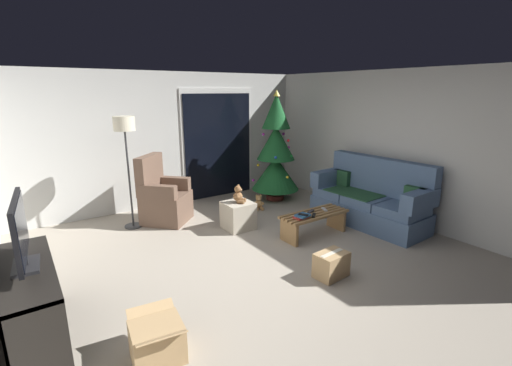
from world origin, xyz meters
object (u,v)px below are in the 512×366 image
Objects in this scene: couch at (371,200)px; book_stack at (302,216)px; cell_phone at (303,215)px; cardboard_box_open_near_shelf at (157,341)px; remote_graphite at (311,211)px; teddy_bear_honey_by_tree at (259,203)px; ottoman at (238,215)px; cardboard_box_taped_mid_floor at (331,265)px; remote_silver at (324,209)px; christmas_tree at (276,153)px; armchair at (163,198)px; television at (21,233)px; coffee_table at (314,220)px; teddy_bear_chestnut at (238,195)px; media_shelf at (30,310)px; floor_lamp at (125,135)px; remote_black at (314,215)px.

book_stack is (-1.46, 0.07, -0.01)m from couch.
cell_phone is 0.26× the size of cardboard_box_open_near_shelf.
teddy_bear_honey_by_tree is at bearing -22.44° from remote_graphite.
cell_phone is at bearing -63.44° from ottoman.
cardboard_box_taped_mid_floor is (0.11, -1.93, -0.07)m from ottoman.
book_stack reaches higher than remote_silver.
christmas_tree is 1.92× the size of armchair.
cardboard_box_open_near_shelf is at bearing -46.88° from television.
cardboard_box_open_near_shelf is at bearing -139.72° from christmas_tree.
coffee_table is (-1.15, 0.13, -0.15)m from couch.
ottoman is 0.34m from teddy_bear_chestnut.
book_stack is 2.38m from armchair.
christmas_tree reaches higher than remote_graphite.
cardboard_box_taped_mid_floor is (0.10, -1.92, -0.41)m from teddy_bear_chestnut.
media_shelf is 4.91× the size of teddy_bear_chestnut.
remote_silver is 1.96m from christmas_tree.
floor_lamp is 2.15m from ottoman.
media_shelf is at bearing 75.57° from remote_graphite.
cardboard_box_open_near_shelf is (-2.88, -2.65, 0.05)m from teddy_bear_honey_by_tree.
book_stack is 1.66× the size of cell_phone.
christmas_tree reaches higher than teddy_bear_honey_by_tree.
remote_silver is 1.00× the size of remote_black.
christmas_tree is at bearing 70.15° from coffee_table.
cardboard_box_open_near_shelf is at bearing 44.30° from remote_silver.
remote_graphite is 1.97m from christmas_tree.
armchair is at bearing 108.34° from cardboard_box_taped_mid_floor.
coffee_table is 7.05× the size of remote_graphite.
coffee_table is 3.10m from cardboard_box_open_near_shelf.
coffee_table reaches higher than cardboard_box_taped_mid_floor.
christmas_tree is 1.87m from ottoman.
television is 2.95× the size of teddy_bear_honey_by_tree.
cardboard_box_open_near_shelf is (-2.07, -2.06, -0.39)m from teddy_bear_chestnut.
teddy_bear_chestnut is at bearing 21.64° from remote_graphite.
couch reaches higher than ottoman.
teddy_bear_chestnut is at bearing 44.83° from cardboard_box_open_near_shelf.
remote_graphite is 1.30m from cardboard_box_taped_mid_floor.
remote_black is at bearing -51.89° from armchair.
remote_graphite reaches higher than cardboard_box_taped_mid_floor.
floor_lamp is at bearing 138.33° from coffee_table.
cell_phone is 0.50× the size of teddy_bear_chestnut.
christmas_tree is 2.89m from floor_lamp.
ottoman is (-0.49, 0.99, -0.21)m from cell_phone.
teddy_bear_chestnut is at bearing -17.91° from remote_silver.
book_stack reaches higher than coffee_table.
ottoman is (-0.70, 1.00, -0.16)m from remote_black.
cardboard_box_open_near_shelf is at bearing -137.37° from teddy_bear_honey_by_tree.
cell_phone is at bearing 178.32° from couch.
cell_phone is at bearing -47.23° from floor_lamp.
book_stack is at bearing -168.59° from coffee_table.
teddy_bear_honey_by_tree is (0.12, 1.58, -0.26)m from remote_black.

